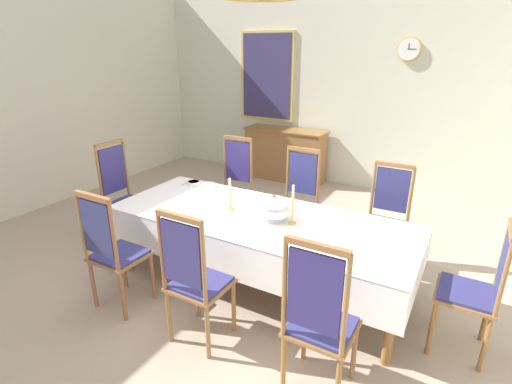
# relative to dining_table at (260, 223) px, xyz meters

# --- Properties ---
(ground) EXTENTS (7.56, 7.10, 0.04)m
(ground) POSITION_rel_dining_table_xyz_m (0.00, -0.16, -0.69)
(ground) COLOR tan
(back_wall) EXTENTS (7.56, 0.08, 3.31)m
(back_wall) POSITION_rel_dining_table_xyz_m (0.00, 3.43, 0.98)
(back_wall) COLOR beige
(back_wall) RESTS_ON ground
(dining_table) EXTENTS (2.90, 1.12, 0.74)m
(dining_table) POSITION_rel_dining_table_xyz_m (0.00, 0.00, 0.00)
(dining_table) COLOR olive
(dining_table) RESTS_ON ground
(tablecloth) EXTENTS (2.92, 1.14, 0.38)m
(tablecloth) POSITION_rel_dining_table_xyz_m (0.00, -0.00, -0.02)
(tablecloth) COLOR white
(tablecloth) RESTS_ON dining_table
(chair_south_a) EXTENTS (0.44, 0.42, 1.15)m
(chair_south_a) POSITION_rel_dining_table_xyz_m (-0.93, -0.96, -0.08)
(chair_south_a) COLOR olive
(chair_south_a) RESTS_ON ground
(chair_north_a) EXTENTS (0.44, 0.42, 1.20)m
(chair_north_a) POSITION_rel_dining_table_xyz_m (-0.93, 0.97, -0.06)
(chair_north_a) COLOR #976538
(chair_north_a) RESTS_ON ground
(chair_south_b) EXTENTS (0.44, 0.42, 1.17)m
(chair_south_b) POSITION_rel_dining_table_xyz_m (-0.03, -0.97, -0.07)
(chair_south_b) COLOR olive
(chair_south_b) RESTS_ON ground
(chair_north_b) EXTENTS (0.44, 0.42, 1.17)m
(chair_north_b) POSITION_rel_dining_table_xyz_m (-0.03, 0.97, -0.07)
(chair_north_b) COLOR olive
(chair_north_b) RESTS_ON ground
(chair_south_c) EXTENTS (0.44, 0.42, 1.22)m
(chair_south_c) POSITION_rel_dining_table_xyz_m (0.98, -0.97, -0.05)
(chair_south_c) COLOR #955838
(chair_south_c) RESTS_ON ground
(chair_north_c) EXTENTS (0.44, 0.42, 1.13)m
(chair_north_c) POSITION_rel_dining_table_xyz_m (0.98, 0.96, -0.08)
(chair_north_c) COLOR brown
(chair_north_c) RESTS_ON ground
(chair_head_west) EXTENTS (0.42, 0.44, 1.23)m
(chair_head_west) POSITION_rel_dining_table_xyz_m (-1.86, 0.00, -0.05)
(chair_head_west) COLOR brown
(chair_head_west) RESTS_ON ground
(chair_head_east) EXTENTS (0.42, 0.44, 1.10)m
(chair_head_east) POSITION_rel_dining_table_xyz_m (1.85, 0.00, -0.09)
(chair_head_east) COLOR brown
(chair_head_east) RESTS_ON ground
(soup_tureen) EXTENTS (0.31, 0.31, 0.24)m
(soup_tureen) POSITION_rel_dining_table_xyz_m (0.15, 0.00, 0.19)
(soup_tureen) COLOR white
(soup_tureen) RESTS_ON tablecloth
(candlestick_west) EXTENTS (0.07, 0.07, 0.33)m
(candlestick_west) POSITION_rel_dining_table_xyz_m (-0.34, 0.00, 0.20)
(candlestick_west) COLOR gold
(candlestick_west) RESTS_ON tablecloth
(candlestick_east) EXTENTS (0.07, 0.07, 0.37)m
(candlestick_east) POSITION_rel_dining_table_xyz_m (0.34, 0.00, 0.22)
(candlestick_east) COLOR gold
(candlestick_east) RESTS_ON tablecloth
(bowl_near_left) EXTENTS (0.15, 0.15, 0.04)m
(bowl_near_left) POSITION_rel_dining_table_xyz_m (-1.12, 0.41, 0.09)
(bowl_near_left) COLOR white
(bowl_near_left) RESTS_ON tablecloth
(bowl_near_right) EXTENTS (0.17, 0.17, 0.04)m
(bowl_near_right) POSITION_rel_dining_table_xyz_m (-0.91, 0.41, 0.09)
(bowl_near_right) COLOR white
(bowl_near_right) RESTS_ON tablecloth
(spoon_primary) EXTENTS (0.04, 0.18, 0.01)m
(spoon_primary) POSITION_rel_dining_table_xyz_m (-1.23, 0.44, 0.08)
(spoon_primary) COLOR gold
(spoon_primary) RESTS_ON tablecloth
(spoon_secondary) EXTENTS (0.05, 0.18, 0.01)m
(spoon_secondary) POSITION_rel_dining_table_xyz_m (-1.02, 0.44, 0.08)
(spoon_secondary) COLOR gold
(spoon_secondary) RESTS_ON tablecloth
(sideboard) EXTENTS (1.44, 0.48, 0.90)m
(sideboard) POSITION_rel_dining_table_xyz_m (-1.23, 3.11, -0.22)
(sideboard) COLOR #8E5F35
(sideboard) RESTS_ON ground
(mounted_clock) EXTENTS (0.34, 0.06, 0.34)m
(mounted_clock) POSITION_rel_dining_table_xyz_m (0.59, 3.35, 1.54)
(mounted_clock) COLOR #D1B251
(framed_painting) EXTENTS (1.03, 0.05, 1.51)m
(framed_painting) POSITION_rel_dining_table_xyz_m (-1.75, 3.36, 1.07)
(framed_painting) COLOR #D1B251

